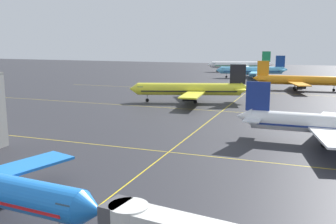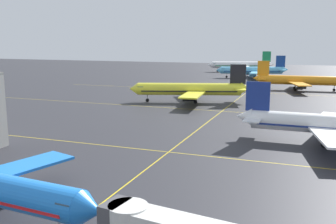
# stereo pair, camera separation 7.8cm
# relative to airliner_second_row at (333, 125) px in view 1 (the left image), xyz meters

# --- Properties ---
(airliner_second_row) EXTENTS (35.85, 31.06, 11.19)m
(airliner_second_row) POSITION_rel_airliner_second_row_xyz_m (0.00, 0.00, 0.00)
(airliner_second_row) COLOR white
(airliner_second_row) RESTS_ON ground
(airliner_third_row) EXTENTS (36.97, 31.58, 11.75)m
(airliner_third_row) POSITION_rel_airliner_second_row_xyz_m (-39.20, 39.14, 0.19)
(airliner_third_row) COLOR yellow
(airliner_third_row) RESTS_ON ground
(airliner_far_left_stand) EXTENTS (35.66, 30.60, 11.08)m
(airliner_far_left_stand) POSITION_rel_airliner_second_row_xyz_m (-8.76, 81.94, -0.04)
(airliner_far_left_stand) COLOR orange
(airliner_far_left_stand) RESTS_ON ground
(airliner_far_right_stand) EXTENTS (35.69, 30.49, 11.34)m
(airliner_far_right_stand) POSITION_rel_airliner_second_row_xyz_m (-32.88, 125.58, 0.05)
(airliner_far_right_stand) COLOR #5BB7E5
(airliner_far_right_stand) RESTS_ON ground
(airliner_distant_taxiway) EXTENTS (38.78, 33.16, 12.36)m
(airliner_distant_taxiway) POSITION_rel_airliner_second_row_xyz_m (-45.10, 162.31, 0.40)
(airliner_distant_taxiway) COLOR white
(airliner_distant_taxiway) RESTS_ON ground
(taxiway_markings) EXTENTS (150.52, 183.78, 0.01)m
(taxiway_markings) POSITION_rel_airliner_second_row_xyz_m (-26.59, 6.18, -3.82)
(taxiway_markings) COLOR yellow
(taxiway_markings) RESTS_ON ground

